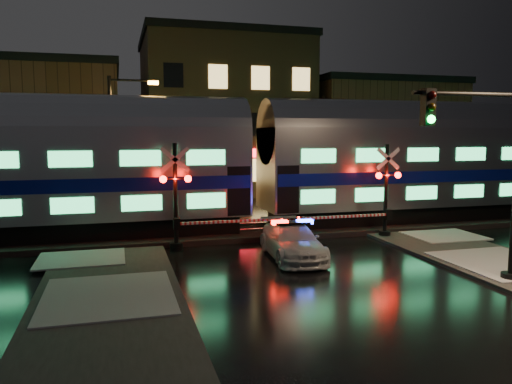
# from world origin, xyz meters

# --- Properties ---
(ground) EXTENTS (120.00, 120.00, 0.00)m
(ground) POSITION_xyz_m (0.00, 0.00, 0.00)
(ground) COLOR black
(ground) RESTS_ON ground
(ballast) EXTENTS (90.00, 4.20, 0.24)m
(ballast) POSITION_xyz_m (0.00, 5.00, 0.12)
(ballast) COLOR black
(ballast) RESTS_ON ground
(sidewalk_left) EXTENTS (4.00, 20.00, 0.12)m
(sidewalk_left) POSITION_xyz_m (-6.50, -6.00, 0.06)
(sidewalk_left) COLOR #2D2D2D
(sidewalk_left) RESTS_ON ground
(building_left) EXTENTS (14.00, 10.00, 9.00)m
(building_left) POSITION_xyz_m (-13.00, 22.00, 4.50)
(building_left) COLOR #562F21
(building_left) RESTS_ON ground
(building_mid) EXTENTS (12.00, 11.00, 11.50)m
(building_mid) POSITION_xyz_m (2.00, 22.50, 5.75)
(building_mid) COLOR brown
(building_mid) RESTS_ON ground
(building_right) EXTENTS (12.00, 10.00, 8.50)m
(building_right) POSITION_xyz_m (15.00, 22.00, 4.25)
(building_right) COLOR #562F21
(building_right) RESTS_ON ground
(train) EXTENTS (51.00, 3.12, 5.92)m
(train) POSITION_xyz_m (-0.13, 5.00, 3.38)
(train) COLOR black
(train) RESTS_ON ballast
(police_car) EXTENTS (2.08, 4.47, 1.42)m
(police_car) POSITION_xyz_m (-0.05, 0.08, 0.64)
(police_car) COLOR silver
(police_car) RESTS_ON ground
(crossing_signal_right) EXTENTS (5.80, 0.66, 4.10)m
(crossing_signal_right) POSITION_xyz_m (4.74, 2.31, 1.70)
(crossing_signal_right) COLOR black
(crossing_signal_right) RESTS_ON ground
(crossing_signal_left) EXTENTS (5.93, 0.66, 4.20)m
(crossing_signal_left) POSITION_xyz_m (-3.67, 2.31, 1.74)
(crossing_signal_left) COLOR black
(crossing_signal_left) RESTS_ON ground
(traffic_light) EXTENTS (3.93, 0.71, 6.08)m
(traffic_light) POSITION_xyz_m (4.43, -4.66, 3.24)
(traffic_light) COLOR black
(traffic_light) RESTS_ON ground
(streetlight) EXTENTS (2.46, 0.26, 7.37)m
(streetlight) POSITION_xyz_m (-6.16, 9.00, 4.25)
(streetlight) COLOR black
(streetlight) RESTS_ON ground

